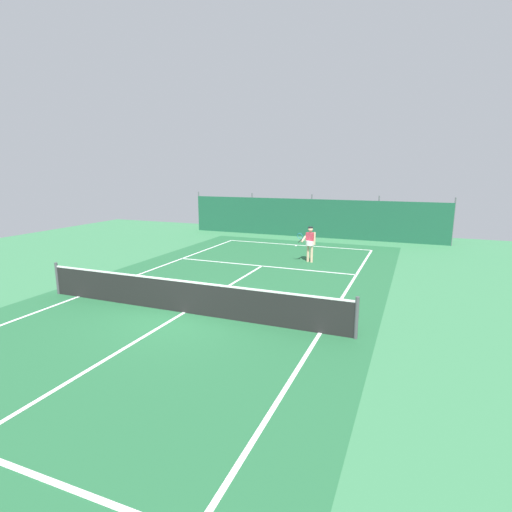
# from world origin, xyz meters

# --- Properties ---
(ground_plane) EXTENTS (36.00, 36.00, 0.00)m
(ground_plane) POSITION_xyz_m (0.00, 0.00, 0.00)
(ground_plane) COLOR #387A4C
(court_surface) EXTENTS (11.02, 26.60, 0.01)m
(court_surface) POSITION_xyz_m (0.00, 0.00, 0.00)
(court_surface) COLOR #236038
(court_surface) RESTS_ON ground
(tennis_net) EXTENTS (10.12, 0.10, 1.10)m
(tennis_net) POSITION_xyz_m (0.00, 0.00, 0.51)
(tennis_net) COLOR black
(tennis_net) RESTS_ON ground
(back_fence) EXTENTS (16.30, 0.98, 2.70)m
(back_fence) POSITION_xyz_m (-0.00, 15.48, 0.67)
(back_fence) COLOR #195138
(back_fence) RESTS_ON ground
(tennis_player) EXTENTS (0.83, 0.67, 1.64)m
(tennis_player) POSITION_xyz_m (1.74, 8.00, 0.96)
(tennis_player) COLOR #D8AD8C
(tennis_player) RESTS_ON ground
(tennis_ball_near_player) EXTENTS (0.07, 0.07, 0.07)m
(tennis_ball_near_player) POSITION_xyz_m (-0.64, 2.89, 0.03)
(tennis_ball_near_player) COLOR #CCDB33
(tennis_ball_near_player) RESTS_ON ground
(parked_car) EXTENTS (2.34, 4.36, 1.68)m
(parked_car) POSITION_xyz_m (4.10, 18.01, 0.84)
(parked_car) COLOR silver
(parked_car) RESTS_ON ground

